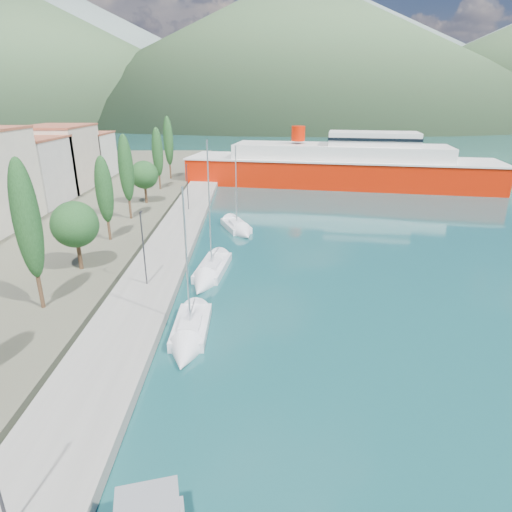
{
  "coord_description": "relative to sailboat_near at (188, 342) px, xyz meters",
  "views": [
    {
      "loc": [
        -0.34,
        -17.53,
        15.23
      ],
      "look_at": [
        0.0,
        14.0,
        3.5
      ],
      "focal_mm": 30.0,
      "sensor_mm": 36.0,
      "label": 1
    }
  ],
  "objects": [
    {
      "name": "ferry",
      "position": [
        20.39,
        54.28,
        3.04
      ],
      "size": [
        56.49,
        22.71,
        10.98
      ],
      "color": "red",
      "rests_on": "ground"
    },
    {
      "name": "ground",
      "position": [
        4.54,
        113.35,
        -0.3
      ],
      "size": [
        1400.0,
        1400.0,
        0.0
      ],
      "primitive_type": "plane",
      "color": "#16494C"
    },
    {
      "name": "town_buildings",
      "position": [
        -27.46,
        30.26,
        5.27
      ],
      "size": [
        9.2,
        69.2,
        11.3
      ],
      "color": "beige",
      "rests_on": "land_strip"
    },
    {
      "name": "hills_near",
      "position": [
        102.58,
        365.85,
        48.88
      ],
      "size": [
        1010.0,
        520.0,
        115.0
      ],
      "color": "#3E5A37",
      "rests_on": "ground"
    },
    {
      "name": "lamp_posts",
      "position": [
        -4.46,
        9.41,
        3.78
      ],
      "size": [
        0.15,
        47.09,
        6.06
      ],
      "color": "#2D2D33",
      "rests_on": "quay"
    },
    {
      "name": "sailboat_near",
      "position": [
        0.0,
        0.0,
        0.0
      ],
      "size": [
        2.34,
        7.73,
        11.09
      ],
      "color": "silver",
      "rests_on": "ground"
    },
    {
      "name": "quay",
      "position": [
        -4.46,
        19.35,
        0.1
      ],
      "size": [
        5.0,
        88.0,
        0.8
      ],
      "primitive_type": "cube",
      "color": "gray",
      "rests_on": "ground"
    },
    {
      "name": "hills_far",
      "position": [
        143.13,
        612.09,
        77.09
      ],
      "size": [
        1480.0,
        900.0,
        180.0
      ],
      "color": "slate",
      "rests_on": "ground"
    },
    {
      "name": "sailboat_far",
      "position": [
        2.88,
        24.75,
        0.01
      ],
      "size": [
        4.77,
        7.84,
        10.99
      ],
      "color": "silver",
      "rests_on": "ground"
    },
    {
      "name": "tree_row",
      "position": [
        -11.19,
        25.73,
        5.62
      ],
      "size": [
        4.05,
        64.02,
        11.39
      ],
      "color": "#47301E",
      "rests_on": "land_strip"
    },
    {
      "name": "sailboat_mid",
      "position": [
        0.25,
        10.63,
        0.01
      ],
      "size": [
        3.65,
        9.18,
        12.85
      ],
      "color": "silver",
      "rests_on": "ground"
    }
  ]
}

